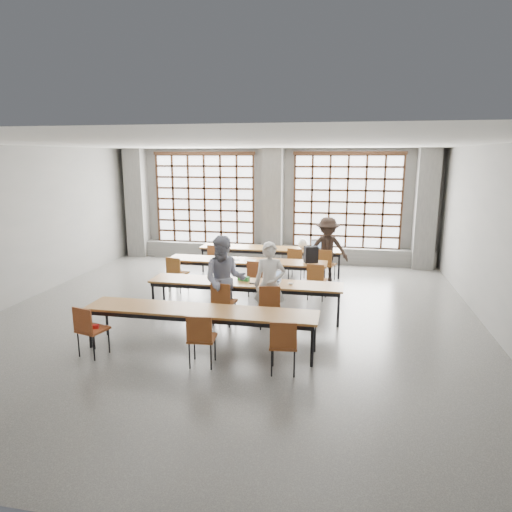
{
  "coord_description": "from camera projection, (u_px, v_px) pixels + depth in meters",
  "views": [
    {
      "loc": [
        2.21,
        -8.7,
        3.28
      ],
      "look_at": [
        0.42,
        0.4,
        1.23
      ],
      "focal_mm": 32.0,
      "sensor_mm": 36.0,
      "label": 1
    }
  ],
  "objects": [
    {
      "name": "laptop_back",
      "position": [
        318.0,
        247.0,
        12.71
      ],
      "size": [
        0.46,
        0.43,
        0.26
      ],
      "color": "#AAABAF",
      "rests_on": "desk_row_a"
    },
    {
      "name": "laptop_front",
      "position": [
        272.0,
        279.0,
        9.4
      ],
      "size": [
        0.37,
        0.31,
        0.26
      ],
      "color": "#B1B1B6",
      "rests_on": "desk_row_c"
    },
    {
      "name": "student_back",
      "position": [
        327.0,
        249.0,
        12.07
      ],
      "size": [
        1.15,
        0.72,
        1.7
      ],
      "primitive_type": "imported",
      "rotation": [
        0.0,
        0.0,
        0.08
      ],
      "color": "black",
      "rests_on": "floor"
    },
    {
      "name": "wall_right",
      "position": [
        503.0,
        243.0,
        8.14
      ],
      "size": [
        0.0,
        11.0,
        11.0
      ],
      "primitive_type": "plane",
      "rotation": [
        1.57,
        0.0,
        -1.57
      ],
      "color": "slate",
      "rests_on": "floor"
    },
    {
      "name": "chair_near_right",
      "position": [
        283.0,
        341.0,
        6.88
      ],
      "size": [
        0.46,
        0.46,
        0.88
      ],
      "color": "brown",
      "rests_on": "floor"
    },
    {
      "name": "mouse",
      "position": [
        291.0,
        284.0,
        9.21
      ],
      "size": [
        0.12,
        0.1,
        0.04
      ],
      "primitive_type": "ellipsoid",
      "rotation": [
        0.0,
        0.0,
        0.41
      ],
      "color": "white",
      "rests_on": "desk_row_c"
    },
    {
      "name": "green_box",
      "position": [
        244.0,
        279.0,
        9.49
      ],
      "size": [
        0.27,
        0.16,
        0.09
      ],
      "primitive_type": "cube",
      "rotation": [
        0.0,
        0.0,
        -0.31
      ],
      "color": "#2A8234",
      "rests_on": "desk_row_c"
    },
    {
      "name": "column_left",
      "position": [
        137.0,
        203.0,
        14.93
      ],
      "size": [
        0.6,
        0.55,
        3.5
      ],
      "primitive_type": "cube",
      "color": "#575755",
      "rests_on": "floor"
    },
    {
      "name": "chair_mid_centre",
      "position": [
        257.0,
        275.0,
        10.73
      ],
      "size": [
        0.48,
        0.48,
        0.88
      ],
      "color": "maroon",
      "rests_on": "floor"
    },
    {
      "name": "chair_mid_right",
      "position": [
        316.0,
        278.0,
        10.47
      ],
      "size": [
        0.48,
        0.49,
        0.88
      ],
      "color": "brown",
      "rests_on": "floor"
    },
    {
      "name": "window_right",
      "position": [
        347.0,
        202.0,
        13.82
      ],
      "size": [
        3.32,
        0.12,
        3.0
      ],
      "color": "white",
      "rests_on": "wall_back"
    },
    {
      "name": "desk_row_a",
      "position": [
        271.0,
        250.0,
        12.89
      ],
      "size": [
        4.0,
        0.7,
        0.73
      ],
      "color": "brown",
      "rests_on": "floor"
    },
    {
      "name": "desk_row_c",
      "position": [
        245.0,
        285.0,
        9.43
      ],
      "size": [
        4.0,
        0.7,
        0.73
      ],
      "color": "brown",
      "rests_on": "floor"
    },
    {
      "name": "floor",
      "position": [
        232.0,
        317.0,
        9.46
      ],
      "size": [
        11.0,
        11.0,
        0.0
      ],
      "primitive_type": "plane",
      "color": "#51514E",
      "rests_on": "ground"
    },
    {
      "name": "desk_row_d",
      "position": [
        200.0,
        313.0,
        7.74
      ],
      "size": [
        4.0,
        0.7,
        0.73
      ],
      "color": "brown",
      "rests_on": "floor"
    },
    {
      "name": "red_pouch",
      "position": [
        93.0,
        327.0,
        7.57
      ],
      "size": [
        0.21,
        0.14,
        0.06
      ],
      "primitive_type": "cube",
      "rotation": [
        0.0,
        0.0,
        0.31
      ],
      "color": "#AC1815",
      "rests_on": "chair_near_left"
    },
    {
      "name": "desk_row_b",
      "position": [
        246.0,
        263.0,
        11.38
      ],
      "size": [
        4.0,
        0.7,
        0.73
      ],
      "color": "brown",
      "rests_on": "floor"
    },
    {
      "name": "column_mid",
      "position": [
        273.0,
        206.0,
        14.08
      ],
      "size": [
        0.6,
        0.55,
        3.5
      ],
      "primitive_type": "cube",
      "color": "#575755",
      "rests_on": "floor"
    },
    {
      "name": "chair_front_right",
      "position": [
        269.0,
        302.0,
        8.74
      ],
      "size": [
        0.49,
        0.5,
        0.88
      ],
      "color": "brown",
      "rests_on": "floor"
    },
    {
      "name": "backpack",
      "position": [
        311.0,
        254.0,
        11.07
      ],
      "size": [
        0.37,
        0.3,
        0.4
      ],
      "primitive_type": "cube",
      "rotation": [
        0.0,
        0.0,
        0.38
      ],
      "color": "black",
      "rests_on": "desk_row_b"
    },
    {
      "name": "paper_sheet_b",
      "position": [
        234.0,
        260.0,
        11.37
      ],
      "size": [
        0.32,
        0.25,
        0.0
      ],
      "primitive_type": "cube",
      "rotation": [
        0.0,
        0.0,
        0.15
      ],
      "color": "silver",
      "rests_on": "desk_row_b"
    },
    {
      "name": "chair_front_left",
      "position": [
        223.0,
        299.0,
        8.91
      ],
      "size": [
        0.47,
        0.47,
        0.88
      ],
      "color": "brown",
      "rests_on": "floor"
    },
    {
      "name": "chair_mid_left",
      "position": [
        176.0,
        271.0,
        11.11
      ],
      "size": [
        0.5,
        0.5,
        0.88
      ],
      "color": "brown",
      "rests_on": "floor"
    },
    {
      "name": "chair_near_mid",
      "position": [
        201.0,
        335.0,
        7.13
      ],
      "size": [
        0.46,
        0.46,
        0.88
      ],
      "color": "brown",
      "rests_on": "floor"
    },
    {
      "name": "paper_sheet_c",
      "position": [
        250.0,
        260.0,
        11.35
      ],
      "size": [
        0.32,
        0.24,
        0.0
      ],
      "primitive_type": "cube",
      "rotation": [
        0.0,
        0.0,
        -0.1
      ],
      "color": "white",
      "rests_on": "desk_row_b"
    },
    {
      "name": "chair_near_left",
      "position": [
        89.0,
        326.0,
        7.49
      ],
      "size": [
        0.52,
        0.52,
        0.88
      ],
      "color": "brown",
      "rests_on": "floor"
    },
    {
      "name": "student_female",
      "position": [
        225.0,
        280.0,
        8.96
      ],
      "size": [
        0.96,
        0.81,
        1.77
      ],
      "primitive_type": "imported",
      "rotation": [
        0.0,
        0.0,
        0.17
      ],
      "color": "#171E45",
      "rests_on": "floor"
    },
    {
      "name": "phone",
      "position": [
        253.0,
        283.0,
        9.28
      ],
      "size": [
        0.13,
        0.07,
        0.01
      ],
      "primitive_type": "cube",
      "rotation": [
        0.0,
        0.0,
        0.08
      ],
      "color": "black",
      "rests_on": "desk_row_c"
    },
    {
      "name": "chair_back_mid",
      "position": [
        296.0,
        261.0,
        12.17
      ],
      "size": [
        0.49,
        0.49,
        0.88
      ],
      "color": "brown",
      "rests_on": "floor"
    },
    {
      "name": "column_right",
      "position": [
        426.0,
        209.0,
        13.23
      ],
      "size": [
        0.6,
        0.55,
        3.5
      ],
      "primitive_type": "cube",
      "color": "#575755",
      "rests_on": "floor"
    },
    {
      "name": "wall_left",
      "position": [
        11.0,
        227.0,
        10.03
      ],
      "size": [
        0.0,
        11.0,
        11.0
      ],
      "primitive_type": "plane",
      "rotation": [
        1.57,
        0.0,
        1.57
      ],
      "color": "slate",
      "rests_on": "floor"
    },
    {
      "name": "chair_back_right",
      "position": [
        326.0,
        262.0,
        12.02
      ],
      "size": [
        0.52,
        0.52,
        0.88
      ],
      "color": "brown",
      "rests_on": "floor"
    },
    {
      "name": "wall_front",
      "position": [
        71.0,
        343.0,
        3.81
      ],
      "size": [
        10.0,
        0.0,
        10.0
      ],
      "primitive_type": "plane",
      "rotation": [
        -1.57,
        0.0,
        0.0
      ],
      "color": "slate",
      "rests_on": "floor"
    },
    {
      "name": "ceiling",
      "position": [
        230.0,
        144.0,
        8.7
      ],
      "size": [
        11.0,
        11.0,
        0.0
      ],
      "primitive_type": "plane",
      "rotation": [
        3.14,
        0.0,
        0.0
      ],
      "color": "silver",
      "rests_on": "floor"
    },
    {
      "name": "wall_back",
      "position": [
        274.0,
        205.0,
        14.35
      ],
      "size": [
        10.0,
        0.0,
        10.0
      ],
      "primitive_type": "plane",
      "rotation": [
        1.57,
        0.0,
        0.0
      ],
      "color": "slate",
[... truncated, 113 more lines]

